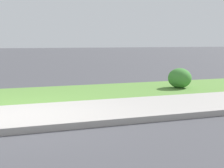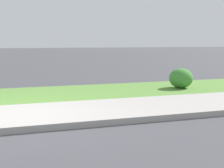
{
  "view_description": "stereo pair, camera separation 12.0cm",
  "coord_description": "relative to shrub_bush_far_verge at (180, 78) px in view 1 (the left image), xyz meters",
  "views": [
    {
      "loc": [
        -0.09,
        -6.19,
        1.45
      ],
      "look_at": [
        2.37,
        1.0,
        0.4
      ],
      "focal_mm": 50.0,
      "sensor_mm": 36.0,
      "label": 1
    },
    {
      "loc": [
        0.03,
        -6.23,
        1.45
      ],
      "look_at": [
        2.37,
        1.0,
        0.4
      ],
      "focal_mm": 50.0,
      "sensor_mm": 36.0,
      "label": 2
    }
  ],
  "objects": [
    {
      "name": "sidewalk_pavement",
      "position": [
        -5.01,
        -2.22,
        -0.3
      ],
      "size": [
        18.0,
        2.23,
        0.01
      ],
      "primitive_type": "cube",
      "color": "#9E9993",
      "rests_on": "ground"
    },
    {
      "name": "grass_verge",
      "position": [
        -5.01,
        0.24,
        -0.3
      ],
      "size": [
        18.0,
        2.69,
        0.01
      ],
      "primitive_type": "cube",
      "color": "#568438",
      "rests_on": "ground"
    },
    {
      "name": "street_curb",
      "position": [
        -5.01,
        -3.41,
        -0.25
      ],
      "size": [
        18.0,
        0.16,
        0.12
      ],
      "primitive_type": "cube",
      "color": "#9E9993",
      "rests_on": "ground"
    },
    {
      "name": "shrub_bush_far_verge",
      "position": [
        0.0,
        0.0,
        0.0
      ],
      "size": [
        0.73,
        0.73,
        0.62
      ],
      "color": "#3D7F33",
      "rests_on": "ground"
    },
    {
      "name": "ground_plane",
      "position": [
        -5.01,
        -2.22,
        -0.31
      ],
      "size": [
        120.0,
        120.0,
        0.0
      ],
      "primitive_type": "plane",
      "color": "#424247"
    }
  ]
}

